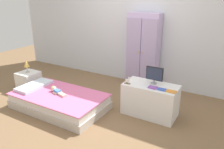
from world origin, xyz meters
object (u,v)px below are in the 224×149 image
object	(u,v)px
wardrobe	(143,51)
tv_stand	(150,100)
doll	(56,90)
book_purple	(153,87)
tv_monitor	(154,74)
book_orange	(171,91)
bed	(59,101)
nightstand	(29,81)
table_lamp	(27,64)
rocking_horse_toy	(128,81)
book_blue	(162,89)

from	to	relation	value
wardrobe	tv_stand	xyz separation A→B (m)	(0.60, -1.06, -0.51)
doll	book_purple	world-z (taller)	book_purple
tv_monitor	book_orange	bearing A→B (deg)	-27.92
bed	nightstand	xyz separation A→B (m)	(-1.08, 0.27, 0.06)
table_lamp	tv_monitor	world-z (taller)	tv_monitor
tv_monitor	rocking_horse_toy	xyz separation A→B (m)	(-0.36, -0.22, -0.10)
table_lamp	tv_stand	bearing A→B (deg)	7.28
nightstand	book_blue	distance (m)	2.74
tv_stand	book_purple	distance (m)	0.29
nightstand	wardrobe	xyz separation A→B (m)	(1.90, 1.38, 0.58)
tv_stand	wardrobe	bearing A→B (deg)	119.50
book_purple	book_blue	distance (m)	0.14
doll	book_blue	xyz separation A→B (m)	(1.71, 0.47, 0.22)
bed	tv_monitor	distance (m)	1.68
rocking_horse_toy	wardrobe	bearing A→B (deg)	102.21
table_lamp	tv_monitor	xyz separation A→B (m)	(2.52, 0.40, 0.13)
wardrobe	book_blue	world-z (taller)	wardrobe
doll	bed	bearing A→B (deg)	-15.06
tv_monitor	book_orange	xyz separation A→B (m)	(0.33, -0.18, -0.15)
book_orange	tv_stand	bearing A→B (deg)	163.90
rocking_horse_toy	book_blue	xyz separation A→B (m)	(0.55, 0.05, -0.05)
rocking_horse_toy	table_lamp	bearing A→B (deg)	-175.40
tv_stand	tv_monitor	distance (m)	0.42
tv_monitor	book_blue	distance (m)	0.30
nightstand	rocking_horse_toy	bearing A→B (deg)	4.60
bed	book_blue	xyz separation A→B (m)	(1.63, 0.49, 0.40)
rocking_horse_toy	book_blue	bearing A→B (deg)	4.76
wardrobe	rocking_horse_toy	size ratio (longest dim) A/B	13.20
doll	tv_stand	world-z (taller)	tv_stand
bed	book_purple	world-z (taller)	book_purple
table_lamp	book_orange	xyz separation A→B (m)	(2.86, 0.22, -0.02)
tv_monitor	rocking_horse_toy	distance (m)	0.43
tv_stand	tv_monitor	size ratio (longest dim) A/B	3.07
doll	nightstand	distance (m)	1.04
bed	tv_monitor	bearing A→B (deg)	24.87
doll	table_lamp	distance (m)	1.06
bed	rocking_horse_toy	size ratio (longest dim) A/B	13.74
table_lamp	tv_stand	distance (m)	2.54
bed	tv_monitor	size ratio (longest dim) A/B	5.74
doll	rocking_horse_toy	xyz separation A→B (m)	(1.17, 0.42, 0.27)
tv_stand	book_orange	world-z (taller)	book_orange
wardrobe	book_orange	distance (m)	1.52
bed	table_lamp	xyz separation A→B (m)	(-1.08, 0.27, 0.42)
bed	book_blue	size ratio (longest dim) A/B	12.25
doll	table_lamp	world-z (taller)	table_lamp
doll	tv_stand	distance (m)	1.61
rocking_horse_toy	book_blue	world-z (taller)	rocking_horse_toy
rocking_horse_toy	book_blue	distance (m)	0.55
tv_monitor	doll	bearing A→B (deg)	-157.07
table_lamp	book_purple	xyz separation A→B (m)	(2.57, 0.22, -0.02)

